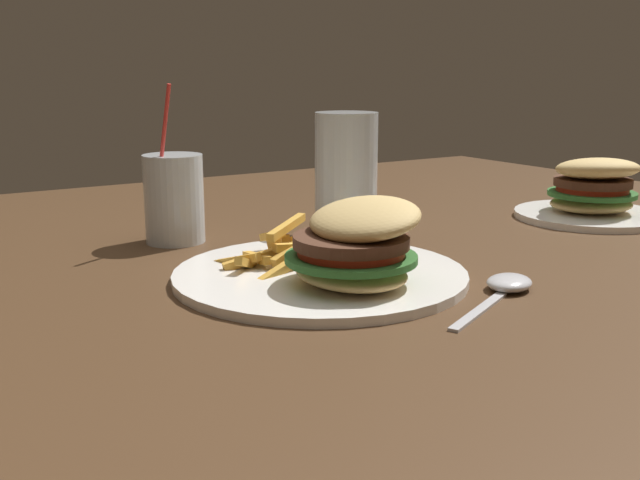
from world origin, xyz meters
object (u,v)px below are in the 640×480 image
(juice_glass, at_px, (174,202))
(spoon, at_px, (507,285))
(meal_plate_near, at_px, (336,259))
(meal_plate_far, at_px, (593,195))
(beer_glass, at_px, (346,175))

(juice_glass, distance_m, spoon, 0.44)
(meal_plate_near, distance_m, meal_plate_far, 0.53)
(meal_plate_far, bearing_deg, juice_glass, -108.29)
(spoon, xyz_separation_m, meal_plate_far, (-0.20, 0.39, 0.03))
(meal_plate_near, relative_size, beer_glass, 1.92)
(meal_plate_near, height_order, meal_plate_far, meal_plate_near)
(meal_plate_near, distance_m, beer_glass, 0.26)
(meal_plate_near, xyz_separation_m, meal_plate_far, (-0.09, 0.52, 0.01))
(meal_plate_near, bearing_deg, juice_glass, -166.52)
(meal_plate_near, distance_m, juice_glass, 0.29)
(spoon, relative_size, meal_plate_far, 0.77)
(meal_plate_near, bearing_deg, spoon, 50.14)
(beer_glass, distance_m, meal_plate_far, 0.39)
(juice_glass, height_order, meal_plate_far, juice_glass)
(beer_glass, relative_size, meal_plate_far, 0.74)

